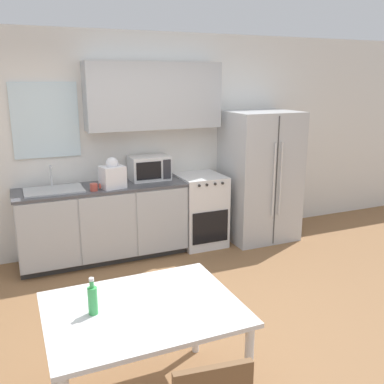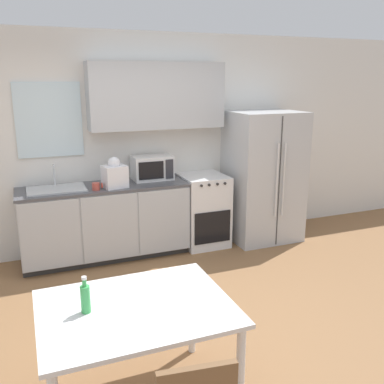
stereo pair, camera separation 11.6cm
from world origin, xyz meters
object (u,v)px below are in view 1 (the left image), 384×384
(oven_range, at_px, (200,210))
(dining_table, at_px, (143,320))
(microwave, at_px, (149,168))
(coffee_mug, at_px, (95,187))
(drink_bottle, at_px, (93,299))
(refrigerator, at_px, (260,176))

(oven_range, xyz_separation_m, dining_table, (-1.55, -2.54, 0.18))
(microwave, relative_size, dining_table, 0.40)
(microwave, bearing_deg, coffee_mug, -159.58)
(oven_range, relative_size, drink_bottle, 3.89)
(coffee_mug, height_order, dining_table, coffee_mug)
(refrigerator, height_order, dining_table, refrigerator)
(microwave, distance_m, dining_table, 2.84)
(refrigerator, bearing_deg, oven_range, 174.92)
(oven_range, xyz_separation_m, coffee_mug, (-1.39, -0.15, 0.49))
(oven_range, relative_size, microwave, 1.92)
(refrigerator, height_order, microwave, refrigerator)
(microwave, distance_m, drink_bottle, 2.89)
(refrigerator, relative_size, microwave, 3.55)
(microwave, relative_size, coffee_mug, 4.00)
(refrigerator, xyz_separation_m, drink_bottle, (-2.71, -2.42, -0.03))
(oven_range, height_order, dining_table, oven_range)
(oven_range, relative_size, refrigerator, 0.54)
(dining_table, bearing_deg, coffee_mug, 86.01)
(coffee_mug, bearing_deg, oven_range, 6.37)
(coffee_mug, height_order, drink_bottle, coffee_mug)
(dining_table, bearing_deg, drink_bottle, 171.35)
(coffee_mug, bearing_deg, refrigerator, 2.03)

